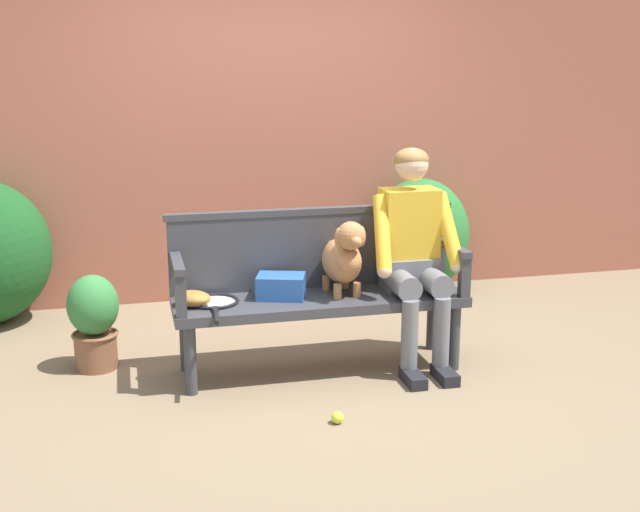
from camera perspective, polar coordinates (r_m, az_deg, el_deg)
The scene contains 14 objects.
ground_plane at distance 5.06m, azimuth 0.00°, elevation -7.93°, with size 40.00×40.00×0.00m, color #7A664C.
brick_garden_fence at distance 6.50m, azimuth -3.77°, elevation 7.72°, with size 8.00×0.30×2.36m, color #9E5642.
hedge_bush_mid_left at distance 6.59m, azimuth 6.94°, elevation 1.41°, with size 0.81×0.71×0.93m, color #286B2D.
garden_bench at distance 4.92m, azimuth 0.00°, elevation -3.52°, with size 1.76×0.49×0.47m.
bench_backrest at distance 5.04m, azimuth -0.57°, elevation 0.62°, with size 1.80×0.06×0.50m.
bench_armrest_left_end at distance 4.65m, azimuth -9.85°, elevation -1.43°, with size 0.06×0.49×0.28m.
bench_armrest_right_end at distance 5.03m, azimuth 9.56°, elevation -0.23°, with size 0.06×0.49×0.28m.
person_seated at distance 4.99m, azimuth 6.52°, elevation 0.56°, with size 0.56×0.64×1.34m.
dog_on_bench at distance 4.87m, azimuth 1.68°, elevation -0.07°, with size 0.26×0.48×0.47m.
tennis_racket at distance 4.79m, azimuth -7.39°, elevation -3.26°, with size 0.31×0.57×0.03m.
baseball_glove at distance 4.77m, azimuth -8.91°, elevation -2.95°, with size 0.22×0.17×0.09m, color #9E6B2D.
sports_bag at distance 4.86m, azimuth -2.74°, elevation -2.14°, with size 0.28×0.20×0.14m, color #2856A3.
tennis_ball at distance 4.36m, azimuth 1.23°, elevation -11.21°, with size 0.07×0.07×0.07m, color #CCDB33.
potted_plant at distance 5.17m, azimuth -15.53°, elevation -4.27°, with size 0.31×0.31×0.59m.
Camera 1 is at (-1.10, -4.56, 1.90)m, focal length 45.80 mm.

